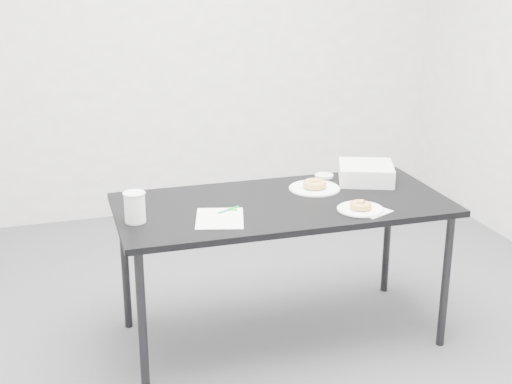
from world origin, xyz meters
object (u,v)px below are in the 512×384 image
object	(u,v)px
table	(282,212)
plate_far	(314,188)
scorecard	(220,218)
bakery_box	(366,173)
plate_near	(360,209)
donut_near	(361,205)
donut_far	(315,184)
coffee_cup	(135,207)
pen	(229,210)

from	to	relation	value
table	plate_far	distance (m)	0.25
scorecard	bakery_box	size ratio (longest dim) A/B	0.98
plate_near	donut_near	xyz separation A→B (m)	(0.00, 0.00, 0.02)
donut_near	bakery_box	size ratio (longest dim) A/B	0.37
donut_far	bakery_box	distance (m)	0.29
donut_far	coffee_cup	xyz separation A→B (m)	(-0.89, -0.18, 0.04)
donut_near	plate_far	world-z (taller)	donut_near
pen	plate_far	distance (m)	0.50
table	bakery_box	world-z (taller)	bakery_box
coffee_cup	bakery_box	size ratio (longest dim) A/B	0.51
plate_near	donut_near	world-z (taller)	donut_near
scorecard	pen	size ratio (longest dim) A/B	2.15
plate_far	bakery_box	distance (m)	0.30
pen	coffee_cup	bearing A→B (deg)	154.06
pen	scorecard	bearing A→B (deg)	-155.25
coffee_cup	bakery_box	world-z (taller)	coffee_cup
plate_far	scorecard	bearing A→B (deg)	-155.20
plate_near	pen	bearing A→B (deg)	163.12
donut_near	coffee_cup	bearing A→B (deg)	170.74
scorecard	pen	distance (m)	0.10
plate_far	plate_near	bearing A→B (deg)	-76.25
table	pen	world-z (taller)	pen
scorecard	donut_near	size ratio (longest dim) A/B	2.63
table	coffee_cup	world-z (taller)	coffee_cup
plate_near	coffee_cup	distance (m)	0.98
bakery_box	plate_near	bearing A→B (deg)	-96.94
plate_near	bakery_box	size ratio (longest dim) A/B	0.79
coffee_cup	donut_near	bearing A→B (deg)	-9.26
pen	donut_far	bearing A→B (deg)	-7.94
table	bakery_box	bearing A→B (deg)	19.33
donut_near	scorecard	bearing A→B (deg)	171.71
donut_far	scorecard	bearing A→B (deg)	-155.20
plate_far	bakery_box	world-z (taller)	bakery_box
donut_near	bakery_box	bearing A→B (deg)	61.32
pen	bakery_box	world-z (taller)	bakery_box
table	bakery_box	xyz separation A→B (m)	(0.50, 0.17, 0.10)
donut_far	table	bearing A→B (deg)	-148.89
plate_near	donut_near	bearing A→B (deg)	0.00
donut_near	coffee_cup	world-z (taller)	coffee_cup
plate_near	donut_far	bearing A→B (deg)	103.75
scorecard	plate_near	bearing A→B (deg)	7.21
donut_far	coffee_cup	distance (m)	0.91
donut_near	coffee_cup	distance (m)	0.98
donut_near	plate_near	bearing A→B (deg)	0.00
donut_near	bakery_box	xyz separation A→B (m)	(0.21, 0.38, 0.02)
scorecard	bakery_box	world-z (taller)	bakery_box
plate_near	bakery_box	xyz separation A→B (m)	(0.21, 0.38, 0.04)
scorecard	bakery_box	distance (m)	0.88
scorecard	plate_far	distance (m)	0.59
donut_near	table	bearing A→B (deg)	143.85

